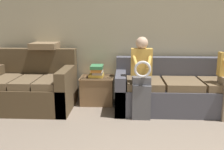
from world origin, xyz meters
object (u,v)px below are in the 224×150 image
object	(u,v)px
side_shelf	(97,90)
book_stack	(97,71)
child_left_seated	(142,74)
throw_pillow	(45,46)
couch_main	(180,91)
couch_side	(31,88)

from	to	relation	value
side_shelf	book_stack	size ratio (longest dim) A/B	1.96
child_left_seated	throw_pillow	bearing A→B (deg)	158.44
couch_main	throw_pillow	xyz separation A→B (m)	(-2.27, 0.29, 0.70)
couch_main	side_shelf	bearing A→B (deg)	171.06
couch_main	throw_pillow	size ratio (longest dim) A/B	4.69
book_stack	throw_pillow	xyz separation A→B (m)	(-0.90, 0.07, 0.43)
child_left_seated	throw_pillow	xyz separation A→B (m)	(-1.62, 0.64, 0.34)
couch_side	child_left_seated	world-z (taller)	child_left_seated
couch_main	throw_pillow	world-z (taller)	throw_pillow
couch_main	child_left_seated	size ratio (longest dim) A/B	1.74
side_shelf	throw_pillow	distance (m)	1.18
side_shelf	couch_side	bearing A→B (deg)	-166.47
throw_pillow	book_stack	bearing A→B (deg)	-4.40
book_stack	throw_pillow	distance (m)	1.00
couch_main	book_stack	world-z (taller)	couch_main
couch_side	book_stack	xyz separation A→B (m)	(1.06, 0.26, 0.24)
couch_main	couch_side	distance (m)	2.44
couch_side	book_stack	distance (m)	1.12
child_left_seated	side_shelf	world-z (taller)	child_left_seated
couch_side	side_shelf	world-z (taller)	couch_side
child_left_seated	side_shelf	xyz separation A→B (m)	(-0.72, 0.57, -0.41)
child_left_seated	side_shelf	bearing A→B (deg)	141.60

